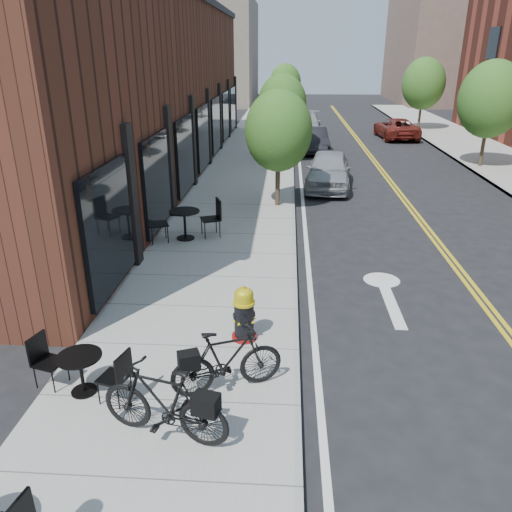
{
  "coord_description": "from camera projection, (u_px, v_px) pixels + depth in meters",
  "views": [
    {
      "loc": [
        -0.28,
        -7.53,
        4.97
      ],
      "look_at": [
        -0.9,
        2.16,
        1.0
      ],
      "focal_mm": 35.0,
      "sensor_mm": 36.0,
      "label": 1
    }
  ],
  "objects": [
    {
      "name": "ground",
      "position": [
        299.0,
        355.0,
        8.82
      ],
      "size": [
        120.0,
        120.0,
        0.0
      ],
      "primitive_type": "plane",
      "color": "black",
      "rests_on": "ground"
    },
    {
      "name": "sidewalk_near",
      "position": [
        239.0,
        198.0,
        18.16
      ],
      "size": [
        4.0,
        70.0,
        0.12
      ],
      "primitive_type": "cube",
      "color": "#9E9B93",
      "rests_on": "ground"
    },
    {
      "name": "building_near",
      "position": [
        140.0,
        90.0,
        20.81
      ],
      "size": [
        5.0,
        28.0,
        7.0
      ],
      "primitive_type": "cube",
      "color": "#3F2014",
      "rests_on": "ground"
    },
    {
      "name": "bg_building_left",
      "position": [
        216.0,
        52.0,
        51.74
      ],
      "size": [
        8.0,
        14.0,
        10.0
      ],
      "primitive_type": "cube",
      "color": "#726656",
      "rests_on": "ground"
    },
    {
      "name": "bg_building_right",
      "position": [
        447.0,
        42.0,
        51.8
      ],
      "size": [
        10.0,
        16.0,
        12.0
      ],
      "primitive_type": "cube",
      "color": "brown",
      "rests_on": "ground"
    },
    {
      "name": "tree_near_a",
      "position": [
        278.0,
        131.0,
        16.19
      ],
      "size": [
        2.2,
        2.2,
        3.81
      ],
      "color": "#382B1E",
      "rests_on": "sidewalk_near"
    },
    {
      "name": "tree_near_b",
      "position": [
        282.0,
        104.0,
        23.53
      ],
      "size": [
        2.3,
        2.3,
        3.98
      ],
      "color": "#382B1E",
      "rests_on": "sidewalk_near"
    },
    {
      "name": "tree_near_c",
      "position": [
        284.0,
        95.0,
        31.0
      ],
      "size": [
        2.1,
        2.1,
        3.67
      ],
      "color": "#382B1E",
      "rests_on": "sidewalk_near"
    },
    {
      "name": "tree_near_d",
      "position": [
        285.0,
        83.0,
        38.29
      ],
      "size": [
        2.4,
        2.4,
        4.11
      ],
      "color": "#382B1E",
      "rests_on": "sidewalk_near"
    },
    {
      "name": "tree_far_b",
      "position": [
        491.0,
        99.0,
        21.94
      ],
      "size": [
        2.8,
        2.8,
        4.62
      ],
      "color": "#382B1E",
      "rests_on": "sidewalk_far"
    },
    {
      "name": "tree_far_c",
      "position": [
        424.0,
        84.0,
        33.03
      ],
      "size": [
        2.8,
        2.8,
        4.62
      ],
      "color": "#382B1E",
      "rests_on": "sidewalk_far"
    },
    {
      "name": "fire_hydrant",
      "position": [
        244.0,
        314.0,
        8.95
      ],
      "size": [
        0.58,
        0.58,
        1.05
      ],
      "rotation": [
        0.0,
        0.0,
        0.34
      ],
      "color": "maroon",
      "rests_on": "sidewalk_near"
    },
    {
      "name": "bicycle_left",
      "position": [
        164.0,
        403.0,
        6.59
      ],
      "size": [
        1.93,
        0.98,
        1.11
      ],
      "primitive_type": "imported",
      "rotation": [
        0.0,
        0.0,
        -1.83
      ],
      "color": "black",
      "rests_on": "sidewalk_near"
    },
    {
      "name": "bicycle_right",
      "position": [
        227.0,
        360.0,
        7.55
      ],
      "size": [
        1.81,
        1.12,
        1.05
      ],
      "primitive_type": "imported",
      "rotation": [
        0.0,
        0.0,
        1.95
      ],
      "color": "black",
      "rests_on": "sidewalk_near"
    },
    {
      "name": "bistro_set_b",
      "position": [
        81.0,
        368.0,
        7.53
      ],
      "size": [
        1.61,
        0.84,
        0.85
      ],
      "rotation": [
        0.0,
        0.0,
        -0.28
      ],
      "color": "black",
      "rests_on": "sidewalk_near"
    },
    {
      "name": "bistro_set_c",
      "position": [
        185.0,
        220.0,
        13.81
      ],
      "size": [
        2.01,
        1.19,
        1.07
      ],
      "rotation": [
        0.0,
        0.0,
        0.37
      ],
      "color": "black",
      "rests_on": "sidewalk_near"
    },
    {
      "name": "parked_car_a",
      "position": [
        329.0,
        170.0,
        19.49
      ],
      "size": [
        2.13,
        4.35,
        1.43
      ],
      "primitive_type": "imported",
      "rotation": [
        0.0,
        0.0,
        -0.11
      ],
      "color": "#989B9F",
      "rests_on": "ground"
    },
    {
      "name": "parked_car_b",
      "position": [
        314.0,
        140.0,
        26.72
      ],
      "size": [
        1.59,
        3.95,
        1.28
      ],
      "primitive_type": "imported",
      "rotation": [
        0.0,
        0.0,
        0.06
      ],
      "color": "black",
      "rests_on": "ground"
    },
    {
      "name": "parked_car_c",
      "position": [
        306.0,
        124.0,
        32.13
      ],
      "size": [
        2.26,
        4.9,
        1.39
      ],
      "primitive_type": "imported",
      "rotation": [
        0.0,
        0.0,
        -0.07
      ],
      "color": "#A2A2A6",
      "rests_on": "ground"
    },
    {
      "name": "parked_car_far",
      "position": [
        396.0,
        128.0,
        30.85
      ],
      "size": [
        2.34,
        4.58,
        1.24
      ],
      "primitive_type": "imported",
      "rotation": [
        0.0,
        0.0,
        3.21
      ],
      "color": "maroon",
      "rests_on": "ground"
    }
  ]
}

